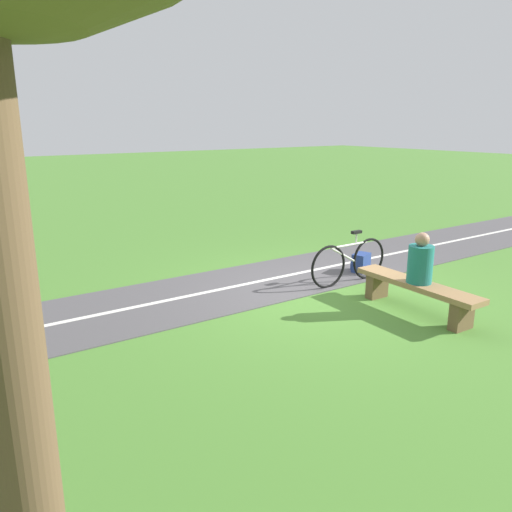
{
  "coord_description": "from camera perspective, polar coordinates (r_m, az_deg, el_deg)",
  "views": [
    {
      "loc": [
        -5.96,
        5.52,
        2.77
      ],
      "look_at": [
        -0.7,
        1.82,
        1.07
      ],
      "focal_mm": 35.43,
      "sensor_mm": 36.0,
      "label": 1
    }
  ],
  "objects": [
    {
      "name": "bicycle",
      "position": [
        9.03,
        10.47,
        -0.63
      ],
      "size": [
        0.09,
        1.73,
        0.94
      ],
      "rotation": [
        0.0,
        0.0,
        1.55
      ],
      "color": "black",
      "rests_on": "ground_plane"
    },
    {
      "name": "paved_path",
      "position": [
        7.75,
        -21.62,
        -7.15
      ],
      "size": [
        2.85,
        36.03,
        0.02
      ],
      "primitive_type": "cube",
      "rotation": [
        0.0,
        0.0,
        -0.02
      ],
      "color": "#4C494C",
      "rests_on": "ground_plane"
    },
    {
      "name": "backpack",
      "position": [
        9.81,
        11.74,
        -0.77
      ],
      "size": [
        0.36,
        0.41,
        0.37
      ],
      "rotation": [
        0.0,
        0.0,
        5.04
      ],
      "color": "navy",
      "rests_on": "ground_plane"
    },
    {
      "name": "bench",
      "position": [
        7.93,
        17.67,
        -3.75
      ],
      "size": [
        2.1,
        0.48,
        0.47
      ],
      "rotation": [
        0.0,
        0.0,
        -0.03
      ],
      "color": "#937047",
      "rests_on": "ground_plane"
    },
    {
      "name": "person_seated",
      "position": [
        7.79,
        18.07,
        -0.62
      ],
      "size": [
        0.38,
        0.38,
        0.76
      ],
      "rotation": [
        0.0,
        0.0,
        -0.03
      ],
      "color": "#1E6B66",
      "rests_on": "bench"
    },
    {
      "name": "path_centre_line",
      "position": [
        7.74,
        -21.62,
        -7.08
      ],
      "size": [
        0.72,
        32.0,
        0.0
      ],
      "primitive_type": "cube",
      "rotation": [
        0.0,
        0.0,
        -0.02
      ],
      "color": "silver",
      "rests_on": "paved_path"
    },
    {
      "name": "ground_plane",
      "position": [
        8.58,
        7.26,
        -4.11
      ],
      "size": [
        80.0,
        80.0,
        0.0
      ],
      "primitive_type": "plane",
      "color": "#477A2D"
    }
  ]
}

